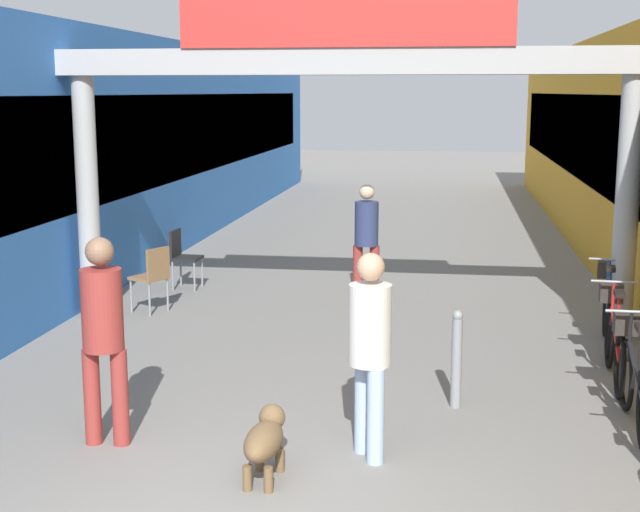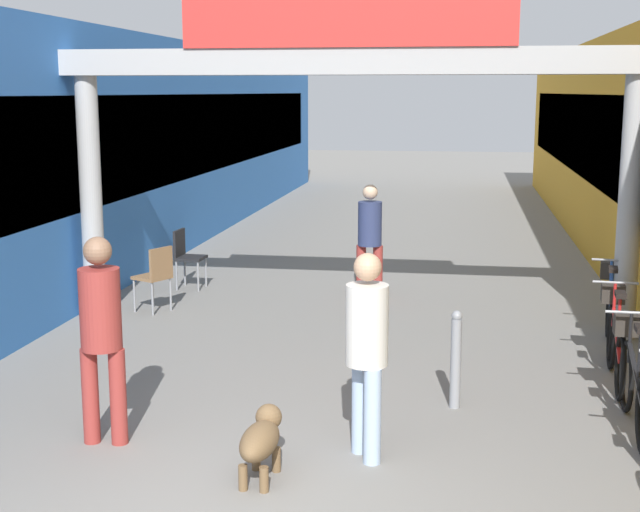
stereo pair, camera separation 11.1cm
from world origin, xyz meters
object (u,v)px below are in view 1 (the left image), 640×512
bicycle_red_third (614,338)px  bicycle_blue_farthest (607,308)px  dog_on_leash (265,439)px  cafe_chair_wood_nearer (153,273)px  pedestrian_carrying_crate (366,234)px  bollard_post_metal (457,358)px  bicycle_black_second (634,378)px  pedestrian_with_dog (370,342)px  cafe_chair_black_farther (182,253)px  pedestrian_companion (103,327)px

bicycle_red_third → bicycle_blue_farthest: bearing=83.5°
bicycle_red_third → bicycle_blue_farthest: size_ratio=1.00×
dog_on_leash → cafe_chair_wood_nearer: 5.51m
pedestrian_carrying_crate → bollard_post_metal: 4.61m
bicycle_black_second → bicycle_blue_farthest: size_ratio=1.01×
cafe_chair_wood_nearer → bicycle_blue_farthest: bearing=-7.1°
pedestrian_with_dog → bicycle_blue_farthest: size_ratio=1.00×
pedestrian_with_dog → dog_on_leash: size_ratio=2.41×
pedestrian_with_dog → bicycle_red_third: (2.30, 2.36, -0.53)m
cafe_chair_black_farther → cafe_chair_wood_nearer: bearing=-87.8°
bicycle_red_third → bicycle_blue_farthest: (0.15, 1.30, 0.00)m
bollard_post_metal → cafe_chair_black_farther: bollard_post_metal is taller
bicycle_blue_farthest → cafe_chair_black_farther: (-5.80, 2.21, 0.10)m
bicycle_blue_farthest → bollard_post_metal: size_ratio=1.80×
pedestrian_carrying_crate → cafe_chair_black_farther: 2.82m
bicycle_red_third → bollard_post_metal: 1.93m
pedestrian_carrying_crate → bicycle_red_third: pedestrian_carrying_crate is taller
pedestrian_carrying_crate → cafe_chair_black_farther: bearing=176.5°
pedestrian_with_dog → dog_on_leash: (-0.75, -0.51, -0.65)m
dog_on_leash → bollard_post_metal: bollard_post_metal is taller
pedestrian_carrying_crate → bicycle_red_third: 4.43m
cafe_chair_black_farther → pedestrian_carrying_crate: bearing=-3.5°
pedestrian_with_dog → bicycle_blue_farthest: 4.44m
pedestrian_carrying_crate → bicycle_red_third: size_ratio=0.97×
pedestrian_carrying_crate → cafe_chair_wood_nearer: pedestrian_carrying_crate is taller
pedestrian_companion → bicycle_black_second: bearing=13.7°
dog_on_leash → bollard_post_metal: (1.45, 1.80, 0.16)m
bicycle_black_second → bicycle_blue_farthest: 2.62m
cafe_chair_wood_nearer → cafe_chair_black_farther: same height
pedestrian_carrying_crate → bicycle_blue_farthest: bearing=-34.0°
bicycle_blue_farthest → bollard_post_metal: (-1.75, -2.37, 0.04)m
bicycle_red_third → bollard_post_metal: bearing=-146.2°
dog_on_leash → bicycle_blue_farthest: 5.26m
dog_on_leash → bicycle_black_second: 3.38m
bicycle_black_second → bicycle_red_third: same height
pedestrian_companion → cafe_chair_wood_nearer: 4.57m
bicycle_black_second → bicycle_red_third: 1.32m
pedestrian_companion → cafe_chair_black_farther: size_ratio=1.98×
pedestrian_with_dog → dog_on_leash: pedestrian_with_dog is taller
cafe_chair_wood_nearer → pedestrian_companion: bearing=-76.1°
bicycle_red_third → bicycle_blue_farthest: same height
bicycle_blue_farthest → bicycle_black_second: bearing=-94.4°
pedestrian_companion → bicycle_blue_farthest: pedestrian_companion is taller
pedestrian_companion → bicycle_red_third: size_ratio=1.05×
cafe_chair_wood_nearer → bicycle_red_third: bearing=-19.8°
pedestrian_with_dog → cafe_chair_wood_nearer: pedestrian_with_dog is taller
bicycle_red_third → cafe_chair_wood_nearer: size_ratio=1.90×
pedestrian_carrying_crate → bicycle_red_third: (2.87, -3.34, -0.49)m
pedestrian_with_dog → cafe_chair_black_farther: bearing=119.7°
pedestrian_with_dog → dog_on_leash: 1.11m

